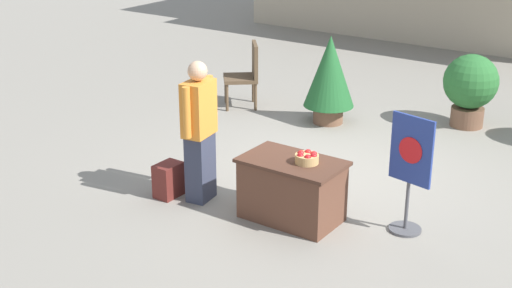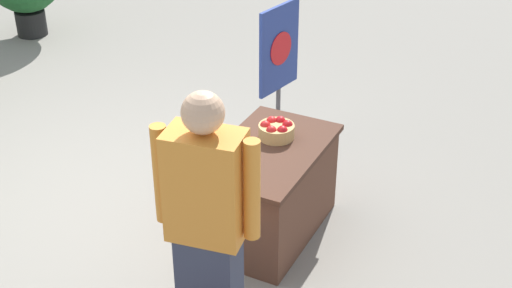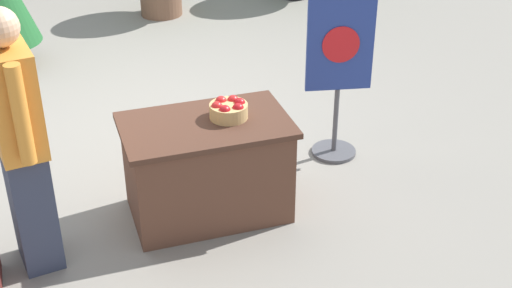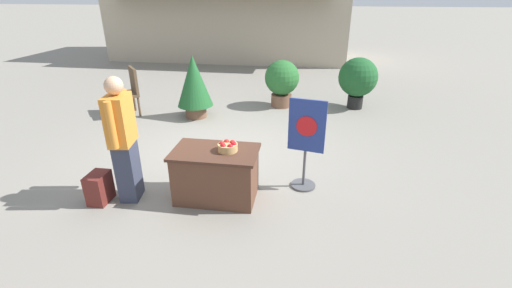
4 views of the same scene
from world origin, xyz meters
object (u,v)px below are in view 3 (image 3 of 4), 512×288
(apple_basket, at_px, (229,109))
(poster_board, at_px, (338,74))
(display_table, at_px, (207,168))
(person_visitor, at_px, (20,142))

(apple_basket, relative_size, poster_board, 0.20)
(display_table, distance_m, apple_basket, 0.45)
(apple_basket, xyz_separation_m, person_visitor, (-1.35, -0.21, 0.09))
(apple_basket, distance_m, poster_board, 1.11)
(display_table, bearing_deg, poster_board, 21.84)
(display_table, height_order, poster_board, poster_board)
(display_table, relative_size, person_visitor, 0.67)
(poster_board, bearing_deg, display_table, -56.81)
(apple_basket, distance_m, person_visitor, 1.36)
(display_table, xyz_separation_m, poster_board, (1.18, 0.47, 0.34))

